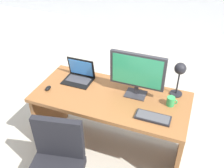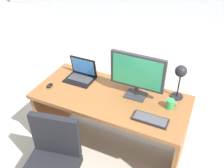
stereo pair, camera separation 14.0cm
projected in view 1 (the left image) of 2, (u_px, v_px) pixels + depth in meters
The scene contains 8 objects.
ground at pixel (144, 79), 4.03m from camera, with size 12.00×12.00×0.00m, color #B7B2A3.
desk at pixel (112, 110), 2.61m from camera, with size 1.53×0.69×0.75m.
monitor at pixel (137, 72), 2.31m from camera, with size 0.52×0.16×0.45m.
laptop at pixel (80, 73), 2.66m from camera, with size 0.30×0.24×0.23m.
keyboard at pixel (153, 117), 2.18m from camera, with size 0.31×0.13×0.02m.
mouse at pixel (48, 88), 2.52m from camera, with size 0.05×0.08×0.04m.
desk_lamp at pixel (180, 73), 2.30m from camera, with size 0.12×0.14×0.37m.
coffee_mug at pixel (171, 101), 2.31m from camera, with size 0.10×0.07×0.09m.
Camera 1 is at (0.70, -1.80, 2.26)m, focal length 40.06 mm.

